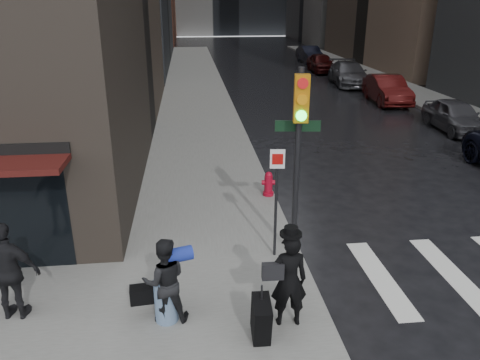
{
  "coord_description": "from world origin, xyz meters",
  "views": [
    {
      "loc": [
        -0.42,
        -7.19,
        5.55
      ],
      "look_at": [
        0.78,
        3.74,
        1.3
      ],
      "focal_mm": 35.0,
      "sensor_mm": 36.0,
      "label": 1
    }
  ],
  "objects_px": {
    "parked_car_5": "(310,54)",
    "man_overcoat": "(283,287)",
    "parked_car_1": "(455,116)",
    "man_greycoat": "(9,272)",
    "fire_hydrant": "(268,185)",
    "man_jeans": "(164,281)",
    "parked_car_4": "(321,63)",
    "traffic_light": "(297,142)",
    "parked_car_3": "(349,74)",
    "parked_car_2": "(387,89)"
  },
  "relations": [
    {
      "from": "parked_car_5",
      "to": "man_overcoat",
      "type": "bearing_deg",
      "value": -106.63
    },
    {
      "from": "man_overcoat",
      "to": "parked_car_5",
      "type": "height_order",
      "value": "man_overcoat"
    },
    {
      "from": "parked_car_1",
      "to": "parked_car_5",
      "type": "bearing_deg",
      "value": 94.05
    },
    {
      "from": "fire_hydrant",
      "to": "parked_car_1",
      "type": "bearing_deg",
      "value": 35.34
    },
    {
      "from": "man_greycoat",
      "to": "parked_car_4",
      "type": "bearing_deg",
      "value": -107.07
    },
    {
      "from": "man_overcoat",
      "to": "man_jeans",
      "type": "distance_m",
      "value": 2.08
    },
    {
      "from": "parked_car_4",
      "to": "parked_car_5",
      "type": "height_order",
      "value": "parked_car_5"
    },
    {
      "from": "man_greycoat",
      "to": "parked_car_1",
      "type": "height_order",
      "value": "man_greycoat"
    },
    {
      "from": "man_jeans",
      "to": "traffic_light",
      "type": "bearing_deg",
      "value": -150.69
    },
    {
      "from": "parked_car_1",
      "to": "man_jeans",
      "type": "bearing_deg",
      "value": -132.09
    },
    {
      "from": "parked_car_3",
      "to": "parked_car_4",
      "type": "relative_size",
      "value": 1.23
    },
    {
      "from": "man_overcoat",
      "to": "parked_car_3",
      "type": "bearing_deg",
      "value": -109.65
    },
    {
      "from": "man_overcoat",
      "to": "man_greycoat",
      "type": "relative_size",
      "value": 1.04
    },
    {
      "from": "fire_hydrant",
      "to": "parked_car_4",
      "type": "bearing_deg",
      "value": 71.28
    },
    {
      "from": "traffic_light",
      "to": "parked_car_3",
      "type": "distance_m",
      "value": 24.54
    },
    {
      "from": "man_jeans",
      "to": "parked_car_5",
      "type": "xyz_separation_m",
      "value": [
        12.0,
        37.06,
        -0.21
      ]
    },
    {
      "from": "fire_hydrant",
      "to": "parked_car_5",
      "type": "height_order",
      "value": "parked_car_5"
    },
    {
      "from": "man_greycoat",
      "to": "parked_car_1",
      "type": "bearing_deg",
      "value": -134.0
    },
    {
      "from": "man_jeans",
      "to": "parked_car_2",
      "type": "distance_m",
      "value": 21.93
    },
    {
      "from": "man_overcoat",
      "to": "parked_car_1",
      "type": "bearing_deg",
      "value": -127.93
    },
    {
      "from": "parked_car_4",
      "to": "parked_car_2",
      "type": "bearing_deg",
      "value": -86.22
    },
    {
      "from": "man_greycoat",
      "to": "parked_car_3",
      "type": "xyz_separation_m",
      "value": [
        14.33,
        24.3,
        -0.31
      ]
    },
    {
      "from": "parked_car_3",
      "to": "man_overcoat",
      "type": "bearing_deg",
      "value": -105.1
    },
    {
      "from": "parked_car_3",
      "to": "parked_car_5",
      "type": "distance_m",
      "value": 12.38
    },
    {
      "from": "parked_car_3",
      "to": "parked_car_4",
      "type": "xyz_separation_m",
      "value": [
        -0.24,
        6.19,
        -0.03
      ]
    },
    {
      "from": "traffic_light",
      "to": "parked_car_1",
      "type": "distance_m",
      "value": 14.37
    },
    {
      "from": "man_greycoat",
      "to": "parked_car_5",
      "type": "relative_size",
      "value": 0.41
    },
    {
      "from": "traffic_light",
      "to": "parked_car_2",
      "type": "relative_size",
      "value": 0.89
    },
    {
      "from": "traffic_light",
      "to": "fire_hydrant",
      "type": "relative_size",
      "value": 5.73
    },
    {
      "from": "traffic_light",
      "to": "parked_car_5",
      "type": "bearing_deg",
      "value": 81.73
    },
    {
      "from": "parked_car_1",
      "to": "parked_car_5",
      "type": "height_order",
      "value": "parked_car_5"
    },
    {
      "from": "man_jeans",
      "to": "parked_car_3",
      "type": "relative_size",
      "value": 0.3
    },
    {
      "from": "traffic_light",
      "to": "fire_hydrant",
      "type": "distance_m",
      "value": 4.29
    },
    {
      "from": "parked_car_3",
      "to": "man_jeans",
      "type": "bearing_deg",
      "value": -109.4
    },
    {
      "from": "man_greycoat",
      "to": "fire_hydrant",
      "type": "bearing_deg",
      "value": -129.39
    },
    {
      "from": "man_overcoat",
      "to": "parked_car_2",
      "type": "bearing_deg",
      "value": -116.04
    },
    {
      "from": "fire_hydrant",
      "to": "parked_car_2",
      "type": "xyz_separation_m",
      "value": [
        9.01,
        13.01,
        0.3
      ]
    },
    {
      "from": "man_greycoat",
      "to": "parked_car_4",
      "type": "height_order",
      "value": "man_greycoat"
    },
    {
      "from": "man_overcoat",
      "to": "fire_hydrant",
      "type": "xyz_separation_m",
      "value": [
        0.74,
        5.89,
        -0.49
      ]
    },
    {
      "from": "man_jeans",
      "to": "parked_car_5",
      "type": "height_order",
      "value": "man_jeans"
    },
    {
      "from": "man_jeans",
      "to": "fire_hydrant",
      "type": "height_order",
      "value": "man_jeans"
    },
    {
      "from": "parked_car_2",
      "to": "traffic_light",
      "type": "bearing_deg",
      "value": -113.94
    },
    {
      "from": "man_jeans",
      "to": "fire_hydrant",
      "type": "relative_size",
      "value": 2.22
    },
    {
      "from": "man_greycoat",
      "to": "parked_car_5",
      "type": "height_order",
      "value": "man_greycoat"
    },
    {
      "from": "man_greycoat",
      "to": "parked_car_3",
      "type": "relative_size",
      "value": 0.35
    },
    {
      "from": "man_overcoat",
      "to": "fire_hydrant",
      "type": "height_order",
      "value": "man_overcoat"
    },
    {
      "from": "parked_car_5",
      "to": "man_jeans",
      "type": "bearing_deg",
      "value": -109.68
    },
    {
      "from": "man_overcoat",
      "to": "man_jeans",
      "type": "bearing_deg",
      "value": -10.07
    },
    {
      "from": "man_overcoat",
      "to": "parked_car_4",
      "type": "height_order",
      "value": "man_overcoat"
    },
    {
      "from": "man_jeans",
      "to": "parked_car_5",
      "type": "bearing_deg",
      "value": -113.8
    }
  ]
}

